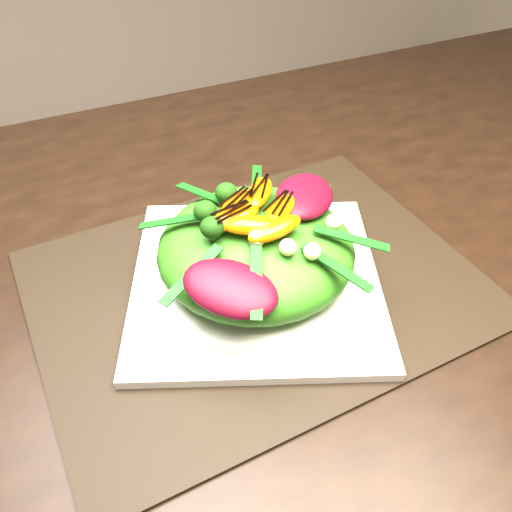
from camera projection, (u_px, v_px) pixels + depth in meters
name	position (u px, v px, depth m)	size (l,w,h in m)	color
floor	(311.00, 482.00, 1.22)	(4.00, 4.00, 0.01)	brown
dining_table	(349.00, 229.00, 0.73)	(1.60, 0.90, 0.75)	black
placemat	(256.00, 285.00, 0.62)	(0.49, 0.37, 0.00)	black
plate_base	(256.00, 280.00, 0.61)	(0.28, 0.28, 0.01)	silver
salad_bowl	(256.00, 271.00, 0.60)	(0.22, 0.22, 0.02)	white
lettuce_mound	(256.00, 249.00, 0.58)	(0.21, 0.21, 0.07)	#2E6B14
radicchio_leaf	(305.00, 196.00, 0.59)	(0.09, 0.06, 0.02)	#410712
orange_segment	(252.00, 206.00, 0.57)	(0.06, 0.02, 0.02)	#D85A03
broccoli_floret	(198.00, 203.00, 0.57)	(0.03, 0.03, 0.03)	black
macadamia_nut	(304.00, 226.00, 0.55)	(0.02, 0.02, 0.02)	beige
balsamic_drizzle	(251.00, 199.00, 0.56)	(0.04, 0.00, 0.00)	black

